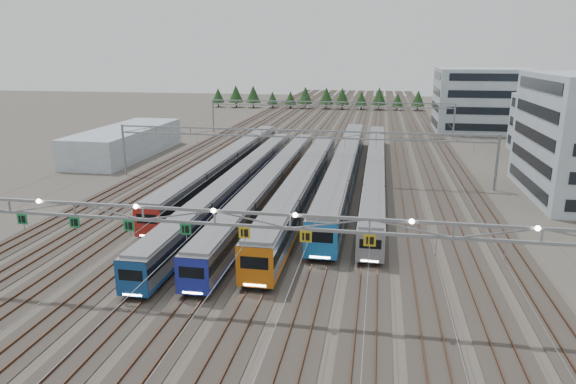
% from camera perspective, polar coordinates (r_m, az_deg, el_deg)
% --- Properties ---
extents(ground, '(400.00, 400.00, 0.00)m').
position_cam_1_polar(ground, '(40.70, -7.76, -12.62)').
color(ground, '#47423A').
rests_on(ground, ground).
extents(track_bed, '(54.00, 260.00, 5.42)m').
position_cam_1_polar(track_bed, '(135.74, 5.17, 7.88)').
color(track_bed, '#2D2823').
rests_on(track_bed, ground).
extents(train_a, '(2.95, 58.38, 3.85)m').
position_cam_1_polar(train_a, '(80.35, -6.63, 3.16)').
color(train_a, black).
rests_on(train_a, ground).
extents(train_b, '(2.69, 63.77, 3.49)m').
position_cam_1_polar(train_b, '(69.99, -5.36, 1.22)').
color(train_b, black).
rests_on(train_b, ground).
extents(train_c, '(2.79, 61.36, 3.63)m').
position_cam_1_polar(train_c, '(68.85, -1.77, 1.10)').
color(train_c, black).
rests_on(train_c, ground).
extents(train_d, '(3.12, 54.58, 4.08)m').
position_cam_1_polar(train_d, '(66.75, 1.78, 0.85)').
color(train_d, black).
rests_on(train_d, ground).
extents(train_e, '(3.18, 64.73, 4.16)m').
position_cam_1_polar(train_e, '(77.66, 6.33, 2.86)').
color(train_e, black).
rests_on(train_e, ground).
extents(train_f, '(2.66, 67.03, 3.46)m').
position_cam_1_polar(train_f, '(78.86, 9.65, 2.67)').
color(train_f, black).
rests_on(train_f, ground).
extents(gantry_near, '(56.36, 0.61, 8.08)m').
position_cam_1_polar(gantry_near, '(37.82, -8.26, -3.17)').
color(gantry_near, gray).
rests_on(gantry_near, ground).
extents(gantry_mid, '(56.36, 0.36, 8.00)m').
position_cam_1_polar(gantry_mid, '(76.05, 1.23, 5.80)').
color(gantry_mid, gray).
rests_on(gantry_mid, ground).
extents(gantry_far, '(56.36, 0.36, 8.00)m').
position_cam_1_polar(gantry_far, '(120.33, 4.58, 9.28)').
color(gantry_far, gray).
rests_on(gantry_far, ground).
extents(depot_bldg_mid, '(14.00, 16.00, 11.07)m').
position_cam_1_polar(depot_bldg_mid, '(108.51, 27.85, 6.46)').
color(depot_bldg_mid, '#90A4AC').
rests_on(depot_bldg_mid, ground).
extents(depot_bldg_north, '(22.00, 18.00, 15.08)m').
position_cam_1_polar(depot_bldg_north, '(135.74, 20.79, 9.53)').
color(depot_bldg_north, '#90A4AC').
rests_on(depot_bldg_north, ground).
extents(west_shed, '(10.00, 30.00, 5.17)m').
position_cam_1_polar(west_shed, '(101.65, -17.58, 5.34)').
color(west_shed, '#90A4AC').
rests_on(west_shed, ground).
extents(treeline, '(87.50, 5.60, 7.02)m').
position_cam_1_polar(treeline, '(177.33, 5.08, 10.51)').
color(treeline, '#332114').
rests_on(treeline, ground).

